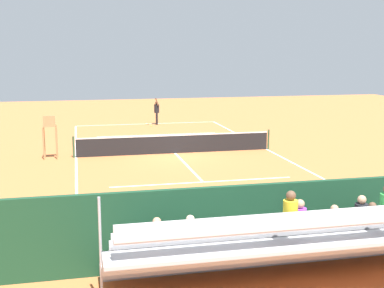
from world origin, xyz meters
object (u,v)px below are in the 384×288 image
tennis_net (175,144)px  bleacher_stand (300,242)px  umpire_chair (50,132)px  courtside_bench (353,222)px  equipment_bag (282,242)px  tennis_player (157,110)px  tennis_ball_near (151,126)px  tennis_racket (147,124)px

tennis_net → bleacher_stand: 15.33m
umpire_chair → courtside_bench: umpire_chair is taller
equipment_bag → tennis_player: (-0.31, -23.90, 0.84)m
bleacher_stand → tennis_ball_near: (-0.14, -24.91, -0.91)m
tennis_net → courtside_bench: bearing=100.7°
bleacher_stand → tennis_player: bearing=-91.5°
tennis_player → tennis_net: bearing=86.3°
umpire_chair → tennis_player: bearing=-123.2°
bleacher_stand → tennis_racket: size_ratio=15.53×
tennis_net → equipment_bag: 13.41m
tennis_net → tennis_ball_near: 9.60m
tennis_racket → tennis_net: bearing=90.0°
bleacher_stand → tennis_racket: bearing=-90.0°
tennis_racket → tennis_ball_near: tennis_ball_near is taller
tennis_net → tennis_player: 10.54m
courtside_bench → bleacher_stand: bearing=39.2°
equipment_bag → tennis_racket: size_ratio=1.54×
tennis_player → tennis_racket: 1.28m
umpire_chair → tennis_racket: bearing=-119.5°
equipment_bag → tennis_player: bearing=-90.7°
equipment_bag → tennis_player: 23.92m
tennis_racket → tennis_player: bearing=146.1°
umpire_chair → courtside_bench: (-8.71, 13.27, -0.76)m
tennis_net → bleacher_stand: size_ratio=1.14×
bleacher_stand → tennis_ball_near: bearing=-90.3°
equipment_bag → tennis_ball_near: equipment_bag is taller
equipment_bag → tennis_ball_near: (0.23, -22.99, -0.15)m
umpire_chair → tennis_ball_near: size_ratio=32.42×
courtside_bench → tennis_player: size_ratio=0.93×
tennis_player → equipment_bag: bearing=89.3°
bleacher_stand → courtside_bench: bearing=-140.8°
courtside_bench → tennis_player: bearing=-85.6°
umpire_chair → tennis_racket: size_ratio=3.67×
equipment_bag → tennis_racket: equipment_bag is taller
courtside_bench → tennis_ball_near: 22.99m
bleacher_stand → tennis_player: (-0.68, -25.83, 0.07)m
courtside_bench → tennis_net: bearing=-79.3°
bleacher_stand → umpire_chair: bleacher_stand is taller
equipment_bag → tennis_player: size_ratio=0.47×
courtside_bench → tennis_racket: 24.36m
umpire_chair → tennis_racket: umpire_chair is taller
bleacher_stand → tennis_racket: 26.29m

